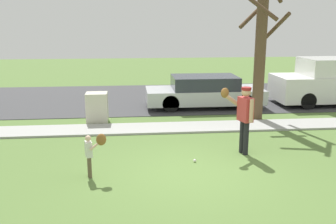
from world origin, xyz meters
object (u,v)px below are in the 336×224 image
(person_child, at_px, (93,149))
(parked_van_white, at_px, (335,82))
(person_adult, at_px, (244,113))
(utility_cabinet, at_px, (97,108))
(street_tree_near, at_px, (261,45))
(parked_sedan_silver, at_px, (204,92))
(baseball, at_px, (195,161))

(person_child, distance_m, parked_van_white, 11.38)
(parked_van_white, bearing_deg, person_adult, -134.98)
(utility_cabinet, xyz_separation_m, parked_van_white, (9.50, 2.01, 0.40))
(utility_cabinet, relative_size, street_tree_near, 0.21)
(street_tree_near, relative_size, parked_sedan_silver, 1.05)
(street_tree_near, height_order, parked_van_white, street_tree_near)
(parked_sedan_silver, bearing_deg, parked_van_white, 0.43)
(person_child, distance_m, street_tree_near, 7.19)
(parked_van_white, bearing_deg, street_tree_near, -151.90)
(person_adult, distance_m, person_child, 3.88)
(utility_cabinet, distance_m, parked_sedan_silver, 4.50)
(person_adult, relative_size, parked_van_white, 0.35)
(parked_sedan_silver, bearing_deg, street_tree_near, -54.89)
(person_adult, bearing_deg, utility_cabinet, -58.35)
(baseball, relative_size, parked_van_white, 0.01)
(person_adult, relative_size, street_tree_near, 0.36)
(person_child, distance_m, utility_cabinet, 4.70)
(parked_sedan_silver, distance_m, parked_van_white, 5.46)
(parked_van_white, bearing_deg, utility_cabinet, -168.06)
(parked_sedan_silver, bearing_deg, person_adult, -90.71)
(utility_cabinet, distance_m, parked_van_white, 9.72)
(person_child, xyz_separation_m, parked_sedan_silver, (3.74, 6.66, -0.03))
(utility_cabinet, bearing_deg, baseball, -56.50)
(parked_sedan_silver, relative_size, parked_van_white, 0.92)
(person_adult, height_order, parked_van_white, parked_van_white)
(parked_sedan_silver, height_order, parked_van_white, parked_van_white)
(utility_cabinet, bearing_deg, parked_van_white, 11.94)
(person_child, relative_size, utility_cabinet, 0.99)
(person_child, bearing_deg, parked_sedan_silver, 43.84)
(utility_cabinet, bearing_deg, person_child, -86.32)
(utility_cabinet, xyz_separation_m, parked_sedan_silver, (4.04, 1.97, 0.11))
(baseball, xyz_separation_m, parked_van_white, (6.84, 6.02, 0.87))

